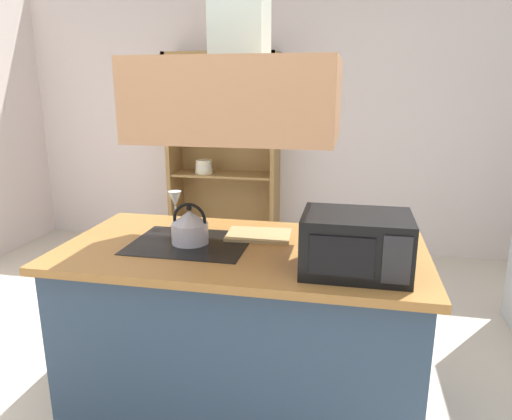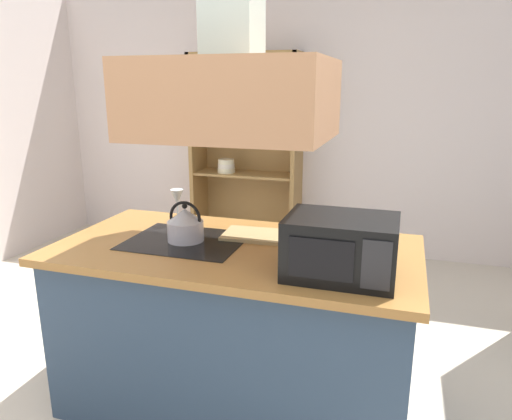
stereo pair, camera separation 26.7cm
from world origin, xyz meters
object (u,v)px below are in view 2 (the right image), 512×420
Objects in this scene: dish_cabinet at (247,165)px; microwave at (341,247)px; kettle at (185,225)px; cutting_board at (255,235)px; wine_glass_on_counter at (177,199)px.

microwave is (1.32, -2.66, 0.15)m from dish_cabinet.
cutting_board is at bearing 28.46° from kettle.
kettle is 0.38m from cutting_board.
dish_cabinet is at bearing 109.67° from cutting_board.
kettle is 0.86m from microwave.
kettle is at bearing -78.75° from dish_cabinet.
wine_glass_on_counter reaches higher than cutting_board.
cutting_board is at bearing -70.33° from dish_cabinet.
kettle reaches higher than cutting_board.
dish_cabinet is 2.41m from cutting_board.
dish_cabinet reaches higher than microwave.
cutting_board is 0.53m from wine_glass_on_counter.
wine_glass_on_counter is (-0.18, 0.27, 0.06)m from kettle.
microwave reaches higher than wine_glass_on_counter.
kettle is 0.62× the size of cutting_board.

